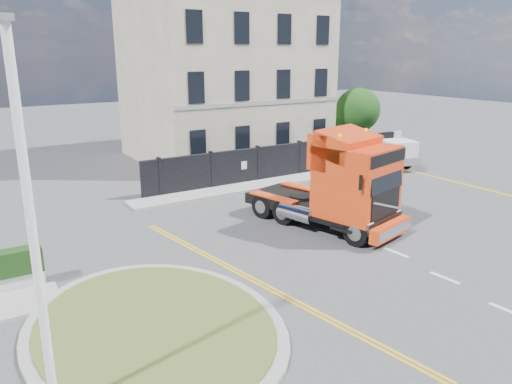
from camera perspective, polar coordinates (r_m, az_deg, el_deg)
ground at (r=19.84m, az=4.45°, el=-5.86°), size 120.00×120.00×0.00m
traffic_island at (r=14.37m, az=-11.54°, el=-14.76°), size 6.80×6.80×0.17m
hoarding_fence at (r=30.24m, az=4.28°, el=3.72°), size 18.80×0.25×2.00m
georgian_building at (r=35.63m, az=-3.68°, el=13.31°), size 12.30×10.30×12.80m
tree at (r=37.24m, az=11.30°, el=8.94°), size 3.20×3.20×4.80m
pavement_far at (r=29.43m, az=4.42°, el=1.50°), size 20.00×1.60×0.12m
truck at (r=21.01m, az=9.84°, el=0.55°), size 4.20×7.36×4.16m
flatbed_pickup at (r=33.04m, az=15.16°, el=4.32°), size 2.97×5.00×1.93m
lamppost_island at (r=10.02m, az=-24.19°, el=-4.26°), size 0.24×0.49×7.90m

